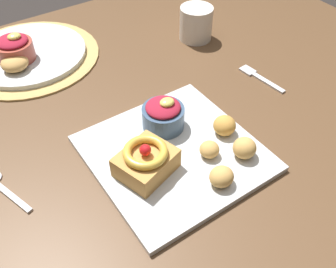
# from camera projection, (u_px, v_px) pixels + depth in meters

# --- Properties ---
(ground_plane) EXTENTS (8.00, 8.00, 0.00)m
(ground_plane) POSITION_uv_depth(u_px,v_px,m) (161.00, 256.00, 1.35)
(ground_plane) COLOR #2D2826
(dining_table) EXTENTS (1.35, 1.01, 0.73)m
(dining_table) POSITION_uv_depth(u_px,v_px,m) (158.00, 125.00, 0.90)
(dining_table) COLOR brown
(dining_table) RESTS_ON ground_plane
(woven_placemat) EXTENTS (0.35, 0.35, 0.00)m
(woven_placemat) POSITION_uv_depth(u_px,v_px,m) (28.00, 57.00, 0.94)
(woven_placemat) COLOR tan
(woven_placemat) RESTS_ON dining_table
(front_plate) EXTENTS (0.29, 0.29, 0.01)m
(front_plate) POSITION_uv_depth(u_px,v_px,m) (174.00, 153.00, 0.70)
(front_plate) COLOR silver
(front_plate) RESTS_ON dining_table
(cake_slice) EXTENTS (0.12, 0.10, 0.06)m
(cake_slice) POSITION_uv_depth(u_px,v_px,m) (146.00, 160.00, 0.65)
(cake_slice) COLOR #C68E47
(cake_slice) RESTS_ON front_plate
(berry_ramekin) EXTENTS (0.08, 0.08, 0.07)m
(berry_ramekin) POSITION_uv_depth(u_px,v_px,m) (163.00, 115.00, 0.73)
(berry_ramekin) COLOR #3D5675
(berry_ramekin) RESTS_ON front_plate
(fritter_front) EXTENTS (0.04, 0.04, 0.03)m
(fritter_front) POSITION_uv_depth(u_px,v_px,m) (209.00, 149.00, 0.68)
(fritter_front) COLOR tan
(fritter_front) RESTS_ON front_plate
(fritter_middle) EXTENTS (0.04, 0.04, 0.04)m
(fritter_middle) POSITION_uv_depth(u_px,v_px,m) (244.00, 148.00, 0.68)
(fritter_middle) COLOR tan
(fritter_middle) RESTS_ON front_plate
(fritter_back) EXTENTS (0.04, 0.04, 0.03)m
(fritter_back) POSITION_uv_depth(u_px,v_px,m) (222.00, 177.00, 0.63)
(fritter_back) COLOR tan
(fritter_back) RESTS_ON front_plate
(fritter_extra) EXTENTS (0.04, 0.04, 0.04)m
(fritter_extra) POSITION_uv_depth(u_px,v_px,m) (225.00, 125.00, 0.72)
(fritter_extra) COLOR gold
(fritter_extra) RESTS_ON front_plate
(back_plate) EXTENTS (0.29, 0.29, 0.01)m
(back_plate) POSITION_uv_depth(u_px,v_px,m) (28.00, 54.00, 0.93)
(back_plate) COLOR silver
(back_plate) RESTS_ON woven_placemat
(back_ramekin) EXTENTS (0.09, 0.09, 0.07)m
(back_ramekin) POSITION_uv_depth(u_px,v_px,m) (14.00, 48.00, 0.89)
(back_ramekin) COLOR #B24C3D
(back_ramekin) RESTS_ON back_plate
(back_pastry) EXTENTS (0.06, 0.06, 0.03)m
(back_pastry) POSITION_uv_depth(u_px,v_px,m) (15.00, 63.00, 0.87)
(back_pastry) COLOR tan
(back_pastry) RESTS_ON back_plate
(fork) EXTENTS (0.03, 0.13, 0.00)m
(fork) POSITION_uv_depth(u_px,v_px,m) (259.00, 77.00, 0.88)
(fork) COLOR silver
(fork) RESTS_ON dining_table
(coffee_mug) EXTENTS (0.08, 0.08, 0.09)m
(coffee_mug) POSITION_uv_depth(u_px,v_px,m) (196.00, 23.00, 0.98)
(coffee_mug) COLOR silver
(coffee_mug) RESTS_ON dining_table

